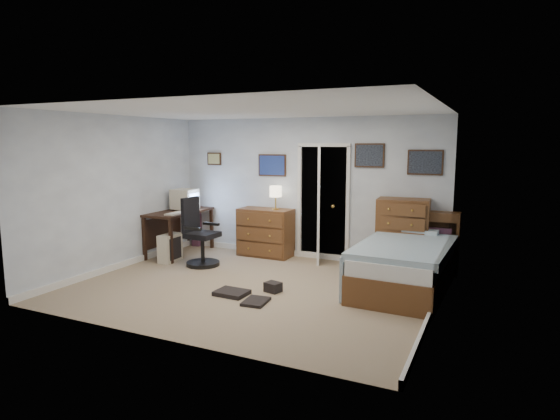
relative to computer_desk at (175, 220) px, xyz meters
The scene contains 15 objects.
floor 2.68m from the computer_desk, 28.03° to the right, with size 5.00×4.00×0.02m, color gray.
computer_desk is the anchor object (origin of this frame).
crt_monitor 0.43m from the computer_desk, 52.04° to the left, with size 0.43×0.40×0.39m.
keyboard 0.49m from the computer_desk, 51.42° to the right, with size 0.16×0.43×0.03m, color beige.
pc_tower 0.73m from the computer_desk, 61.36° to the right, with size 0.24×0.46×0.49m.
office_chair 1.06m from the computer_desk, 30.35° to the right, with size 0.57×0.58×1.15m.
media_stack 0.74m from the computer_desk, 91.87° to the left, with size 0.16×0.16×0.82m, color maroon.
low_dresser 1.72m from the computer_desk, 18.90° to the left, with size 0.98×0.49×0.87m, color brown.
table_lamp 1.98m from the computer_desk, 16.94° to the left, with size 0.22×0.22×0.42m.
doorway 2.87m from the computer_desk, 21.63° to the left, with size 0.96×1.12×2.05m.
tall_dresser 4.11m from the computer_desk, ahead, with size 0.80×0.47×1.18m, color brown.
headboard_bookcase 4.42m from the computer_desk, ahead, with size 1.10×0.30×0.99m.
bed 4.30m from the computer_desk, ahead, with size 1.28×2.28×0.73m.
wall_posters 3.17m from the computer_desk, 14.75° to the left, with size 4.38×0.04×0.60m.
floor_clutter 2.97m from the computer_desk, 33.10° to the right, with size 0.84×0.82×0.13m.
Camera 1 is at (3.11, -5.73, 2.06)m, focal length 30.00 mm.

